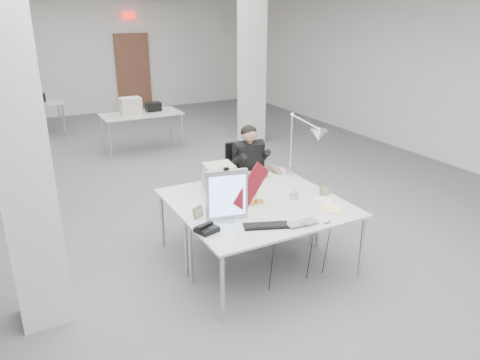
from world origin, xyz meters
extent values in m
cube|color=#5D5D5F|center=(0.00, 0.00, -0.01)|extent=(10.00, 14.00, 0.02)
cube|color=silver|center=(0.00, 7.01, 1.60)|extent=(10.00, 0.02, 3.20)
cube|color=silver|center=(5.01, 0.00, 1.60)|extent=(0.02, 14.00, 3.20)
cube|color=white|center=(-2.30, -2.00, 1.60)|extent=(0.45, 0.45, 3.20)
cube|color=white|center=(2.50, 2.50, 1.60)|extent=(0.45, 0.45, 3.20)
cube|color=brown|center=(1.20, 6.94, 1.05)|extent=(0.95, 0.08, 2.10)
cube|color=red|center=(1.20, 6.90, 2.55)|extent=(0.32, 0.06, 0.16)
cube|color=silver|center=(0.00, -2.50, 0.74)|extent=(1.80, 0.90, 0.02)
cube|color=silver|center=(0.00, -1.60, 0.74)|extent=(1.80, 0.90, 0.02)
cube|color=silver|center=(0.20, 3.00, 0.74)|extent=(1.60, 0.80, 0.02)
cube|color=silver|center=(-1.80, 5.20, 0.74)|extent=(1.60, 0.80, 0.02)
cube|color=#B6B7BB|center=(-0.50, -2.31, 1.02)|extent=(0.43, 0.14, 0.54)
cube|color=maroon|center=(-0.23, -2.34, 1.08)|extent=(0.47, 0.10, 0.51)
cube|color=black|center=(-0.23, -2.65, 0.77)|extent=(0.47, 0.30, 0.02)
imported|color=silver|center=(0.11, -2.82, 0.77)|extent=(0.35, 0.23, 0.03)
ellipsoid|color=silver|center=(0.36, -2.86, 0.77)|extent=(0.09, 0.06, 0.04)
cube|color=black|center=(-0.80, -2.47, 0.78)|extent=(0.24, 0.23, 0.05)
cube|color=#A28246|center=(-0.74, -2.12, 0.81)|extent=(0.15, 0.11, 0.12)
cube|color=olive|center=(0.80, -2.25, 0.81)|extent=(0.13, 0.04, 0.10)
cylinder|color=#ABABB0|center=(0.41, -2.19, 0.81)|extent=(0.11, 0.05, 0.10)
cube|color=silver|center=(0.46, -2.81, 0.76)|extent=(0.31, 0.33, 0.01)
cube|color=#FFE598|center=(0.62, -2.60, 0.76)|extent=(0.33, 0.34, 0.01)
cube|color=white|center=(0.69, -2.37, 0.76)|extent=(0.24, 0.25, 0.01)
cube|color=#B9B499|center=(-0.21, -1.53, 0.91)|extent=(0.37, 0.35, 0.32)
camera|label=1|loc=(-2.44, -6.22, 2.83)|focal=35.00mm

